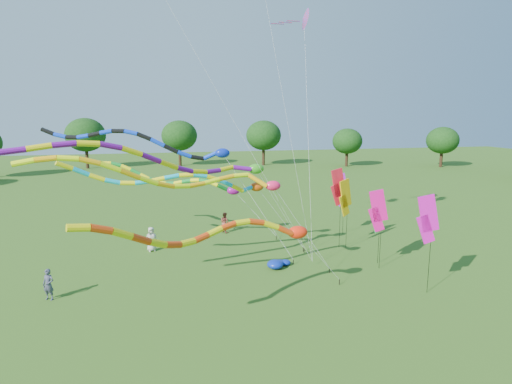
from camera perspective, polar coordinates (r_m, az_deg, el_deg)
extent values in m
plane|color=#315D18|center=(21.44, 4.80, -13.98)|extent=(160.00, 160.00, 0.00)
cylinder|color=#382314|center=(73.97, 23.15, 3.74)|extent=(0.50, 0.50, 2.42)
ellipsoid|color=#12370F|center=(73.71, 23.33, 6.18)|extent=(5.12, 5.12, 4.35)
cylinder|color=#382314|center=(74.97, 12.06, 4.87)|extent=(0.50, 0.50, 3.57)
ellipsoid|color=#12370F|center=(74.68, 12.20, 8.44)|extent=(7.54, 7.54, 6.41)
cylinder|color=#382314|center=(74.81, 0.98, 4.71)|extent=(0.50, 0.50, 2.59)
ellipsoid|color=#12370F|center=(74.55, 0.99, 7.30)|extent=(5.46, 5.46, 4.64)
cylinder|color=#382314|center=(73.41, -10.05, 4.28)|extent=(0.50, 0.50, 2.18)
ellipsoid|color=#12370F|center=(73.16, -10.13, 6.50)|extent=(4.60, 4.60, 3.91)
cylinder|color=#382314|center=(70.53, -21.10, 4.01)|extent=(0.50, 0.50, 3.46)
ellipsoid|color=#12370F|center=(70.21, -21.35, 7.68)|extent=(7.31, 7.31, 6.21)
cylinder|color=black|center=(23.27, 11.06, -11.71)|extent=(0.05, 0.05, 0.30)
cylinder|color=silver|center=(21.68, 8.49, -8.60)|extent=(0.02, 0.02, 4.27)
ellipsoid|color=#FF280D|center=(20.25, 5.58, -5.37)|extent=(0.96, 0.61, 0.61)
cylinder|color=#E53E0C|center=(19.83, 3.88, -5.13)|extent=(0.28, 0.28, 0.81)
cylinder|color=yellow|center=(19.46, 1.96, -4.43)|extent=(0.28, 0.28, 0.77)
cylinder|color=#E53E0C|center=(19.11, 0.03, -4.03)|extent=(0.28, 0.28, 0.73)
cylinder|color=yellow|center=(18.77, -1.88, -4.08)|extent=(0.28, 0.28, 0.70)
cylinder|color=#E53E0C|center=(18.44, -3.73, -4.55)|extent=(0.28, 0.28, 0.71)
cylinder|color=yellow|center=(18.09, -5.54, -5.30)|extent=(0.28, 0.28, 0.72)
cylinder|color=#E53E0C|center=(17.71, -7.33, -6.10)|extent=(0.28, 0.28, 0.72)
cylinder|color=yellow|center=(17.28, -9.13, -6.70)|extent=(0.28, 0.28, 0.72)
cylinder|color=#E53E0C|center=(16.80, -11.00, -6.92)|extent=(0.28, 0.28, 0.75)
cylinder|color=yellow|center=(16.30, -12.98, -6.69)|extent=(0.28, 0.28, 0.78)
cylinder|color=#E53E0C|center=(15.80, -15.14, -6.09)|extent=(0.28, 0.28, 0.80)
cylinder|color=yellow|center=(15.37, -17.47, -5.33)|extent=(0.28, 0.28, 0.79)
cylinder|color=#E53E0C|center=(15.03, -19.97, -4.70)|extent=(0.28, 0.28, 0.74)
cylinder|color=yellow|center=(14.82, -22.61, -4.43)|extent=(0.28, 0.28, 0.71)
cylinder|color=black|center=(24.78, 9.76, -10.25)|extent=(0.05, 0.05, 0.30)
cylinder|color=silver|center=(23.01, 6.25, -4.94)|extent=(0.02, 0.02, 6.16)
ellipsoid|color=#FF1C57|center=(21.58, 2.27, 0.85)|extent=(0.79, 0.51, 0.51)
cylinder|color=#ECA30C|center=(21.43, 0.19, 1.55)|extent=(0.23, 0.23, 1.10)
cylinder|color=#EAFF0D|center=(21.31, -2.03, 2.24)|extent=(0.23, 0.23, 0.79)
cylinder|color=#ECA30C|center=(21.02, -3.99, 1.93)|extent=(0.23, 0.23, 0.79)
cylinder|color=#EAFF0D|center=(20.69, -5.93, 1.43)|extent=(0.23, 0.23, 0.80)
cylinder|color=#ECA30C|center=(20.33, -7.88, 0.97)|extent=(0.23, 0.23, 0.80)
cylinder|color=#EAFF0D|center=(19.94, -9.88, 0.75)|extent=(0.23, 0.23, 0.81)
cylinder|color=#ECA30C|center=(19.54, -11.96, 0.91)|extent=(0.23, 0.23, 0.84)
cylinder|color=#EAFF0D|center=(19.15, -14.14, 1.47)|extent=(0.23, 0.23, 0.87)
cylinder|color=#ECA30C|center=(18.81, -16.43, 2.30)|extent=(0.23, 0.23, 0.88)
cylinder|color=#EAFF0D|center=(18.56, -18.83, 3.17)|extent=(0.23, 0.23, 0.86)
cylinder|color=#ECA30C|center=(18.41, -21.30, 3.84)|extent=(0.23, 0.23, 0.82)
cylinder|color=#EAFF0D|center=(18.38, -23.78, 4.12)|extent=(0.23, 0.23, 0.79)
cylinder|color=#ECA30C|center=(18.46, -26.23, 3.98)|extent=(0.23, 0.23, 0.80)
cylinder|color=#EAFF0D|center=(18.65, -28.61, 3.52)|extent=(0.23, 0.23, 0.82)
cylinder|color=black|center=(27.87, 6.44, -7.79)|extent=(0.05, 0.05, 0.30)
cylinder|color=silver|center=(25.89, 3.43, -2.58)|extent=(0.02, 0.02, 6.66)
ellipsoid|color=#349A1C|center=(24.26, 0.01, 3.11)|extent=(0.90, 0.58, 0.58)
cylinder|color=#6A0C8C|center=(23.98, -1.90, 3.19)|extent=(0.26, 0.26, 1.05)
cylinder|color=yellow|center=(23.61, -3.99, 3.12)|extent=(0.26, 0.26, 0.94)
cylinder|color=#6A0C8C|center=(23.01, -5.75, 2.78)|extent=(0.26, 0.26, 0.95)
cylinder|color=yellow|center=(22.39, -7.58, 2.70)|extent=(0.26, 0.26, 0.96)
cylinder|color=#6A0C8C|center=(21.77, -9.50, 2.97)|extent=(0.26, 0.26, 0.99)
cylinder|color=yellow|center=(21.18, -11.58, 3.59)|extent=(0.26, 0.26, 1.02)
cylinder|color=#6A0C8C|center=(20.66, -13.82, 4.42)|extent=(0.26, 0.26, 1.02)
cylinder|color=yellow|center=(20.22, -16.23, 5.24)|extent=(0.26, 0.26, 0.99)
cylinder|color=#6A0C8C|center=(19.90, -18.80, 5.83)|extent=(0.26, 0.26, 0.96)
cylinder|color=yellow|center=(19.70, -21.47, 6.03)|extent=(0.26, 0.26, 0.94)
cylinder|color=#6A0C8C|center=(19.61, -24.19, 5.83)|extent=(0.26, 0.26, 0.94)
cylinder|color=yellow|center=(19.61, -26.94, 5.35)|extent=(0.26, 0.26, 0.96)
cylinder|color=#6A0C8C|center=(19.69, -29.67, 4.80)|extent=(0.26, 0.26, 0.96)
cylinder|color=black|center=(25.82, 5.01, -9.26)|extent=(0.05, 0.05, 0.30)
cylinder|color=silver|center=(24.75, 0.38, -2.12)|extent=(0.02, 0.02, 7.57)
ellipsoid|color=#0B22A1|center=(24.28, -4.50, 5.19)|extent=(0.84, 0.54, 0.54)
cylinder|color=#0C34CC|center=(24.36, -6.15, 4.81)|extent=(0.24, 0.24, 0.77)
cylinder|color=black|center=(24.36, -7.81, 4.56)|extent=(0.24, 0.24, 0.74)
cylinder|color=#0C34CC|center=(24.25, -9.54, 4.97)|extent=(0.24, 0.24, 0.78)
cylinder|color=black|center=(24.18, -11.27, 5.65)|extent=(0.24, 0.24, 0.80)
cylinder|color=#0C34CC|center=(24.18, -13.00, 6.44)|extent=(0.24, 0.24, 0.80)
cylinder|color=black|center=(24.27, -14.70, 7.15)|extent=(0.24, 0.24, 0.76)
cylinder|color=#0C34CC|center=(24.45, -16.33, 7.62)|extent=(0.24, 0.24, 0.72)
cylinder|color=black|center=(24.73, -17.88, 7.74)|extent=(0.24, 0.24, 0.72)
cylinder|color=#0C34CC|center=(25.07, -19.33, 7.56)|extent=(0.24, 0.24, 0.73)
cylinder|color=black|center=(25.47, -20.71, 7.22)|extent=(0.24, 0.24, 0.75)
cylinder|color=#0C34CC|center=(25.90, -22.04, 6.88)|extent=(0.24, 0.24, 0.74)
cylinder|color=black|center=(26.32, -23.34, 6.72)|extent=(0.24, 0.24, 0.72)
cylinder|color=#0C34CC|center=(26.72, -24.65, 6.84)|extent=(0.24, 0.24, 0.73)
cylinder|color=black|center=(27.08, -25.99, 7.23)|extent=(0.24, 0.24, 0.76)
cylinder|color=black|center=(28.14, 6.32, -7.60)|extent=(0.05, 0.05, 0.30)
cylinder|color=silver|center=(26.67, 3.34, -3.53)|extent=(0.02, 0.02, 5.43)
ellipsoid|color=#C6450B|center=(25.45, 0.08, 0.70)|extent=(0.84, 0.54, 0.54)
cylinder|color=#0CAFD8|center=(24.97, -1.20, 0.40)|extent=(0.24, 0.24, 0.85)
cylinder|color=#FFEB0D|center=(24.42, -2.52, 0.50)|extent=(0.24, 0.24, 0.84)
cylinder|color=#0CAFD8|center=(24.00, -4.07, 1.21)|extent=(0.24, 0.24, 0.83)
cylinder|color=#FFEB0D|center=(23.68, -5.74, 1.83)|extent=(0.24, 0.24, 0.79)
cylinder|color=#0CAFD8|center=(23.46, -7.49, 2.21)|extent=(0.24, 0.24, 0.76)
cylinder|color=#FFEB0D|center=(23.35, -9.31, 2.25)|extent=(0.24, 0.24, 0.76)
cylinder|color=#0CAFD8|center=(23.31, -11.17, 2.01)|extent=(0.24, 0.24, 0.77)
cylinder|color=#FFEB0D|center=(23.34, -13.03, 1.62)|extent=(0.24, 0.24, 0.78)
cylinder|color=#0CAFD8|center=(23.38, -14.89, 1.28)|extent=(0.24, 0.24, 0.77)
cylinder|color=#FFEB0D|center=(23.42, -16.75, 1.16)|extent=(0.24, 0.24, 0.76)
cylinder|color=#0CAFD8|center=(23.41, -18.59, 1.35)|extent=(0.24, 0.24, 0.77)
cylinder|color=#FFEB0D|center=(23.34, -20.45, 1.84)|extent=(0.24, 0.24, 0.80)
cylinder|color=#0CAFD8|center=(23.23, -22.31, 2.52)|extent=(0.24, 0.24, 0.83)
cylinder|color=#FFEB0D|center=(23.07, -24.19, 3.20)|extent=(0.24, 0.24, 0.82)
cylinder|color=black|center=(30.46, 2.72, -6.13)|extent=(0.05, 0.05, 0.30)
cylinder|color=silver|center=(30.12, -0.14, -2.86)|extent=(0.02, 0.02, 4.44)
ellipsoid|color=#950D80|center=(29.98, -3.02, 0.22)|extent=(0.95, 0.61, 0.61)
cylinder|color=#128728|center=(29.79, -4.40, 0.57)|extent=(0.28, 0.28, 0.96)
cylinder|color=#F8EB0D|center=(29.63, -5.74, 1.14)|extent=(0.28, 0.28, 0.70)
cylinder|color=#128728|center=(29.83, -6.94, 1.48)|extent=(0.28, 0.28, 0.67)
cylinder|color=#F8EB0D|center=(30.12, -8.10, 1.57)|extent=(0.28, 0.28, 0.68)
cylinder|color=#128728|center=(30.47, -9.21, 1.45)|extent=(0.28, 0.28, 0.70)
cylinder|color=#F8EB0D|center=(30.85, -10.29, 1.26)|extent=(0.28, 0.28, 0.70)
cylinder|color=#128728|center=(31.23, -11.35, 1.14)|extent=(0.28, 0.28, 0.68)
cylinder|color=#F8EB0D|center=(31.56, -12.41, 1.20)|extent=(0.28, 0.28, 0.67)
cylinder|color=#128728|center=(31.83, -13.49, 1.50)|extent=(0.28, 0.28, 0.69)
cylinder|color=#F8EB0D|center=(32.04, -14.61, 1.99)|extent=(0.28, 0.28, 0.73)
cylinder|color=#128728|center=(32.18, -15.76, 2.58)|extent=(0.28, 0.28, 0.75)
cylinder|color=#F8EB0D|center=(32.29, -16.95, 3.14)|extent=(0.28, 0.28, 0.74)
cylinder|color=#128728|center=(32.38, -18.15, 3.52)|extent=(0.28, 0.28, 0.70)
cylinder|color=#F8EB0D|center=(32.47, -19.35, 3.66)|extent=(0.28, 0.28, 0.69)
cylinder|color=black|center=(25.64, 7.51, -9.46)|extent=(0.04, 0.04, 0.30)
cylinder|color=silver|center=(23.72, 3.85, 11.30)|extent=(0.01, 0.01, 18.16)
cylinder|color=black|center=(25.64, 7.51, -9.46)|extent=(0.04, 0.04, 0.30)
cylinder|color=silver|center=(22.35, -5.45, 13.60)|extent=(0.01, 0.01, 22.58)
cylinder|color=black|center=(25.64, 7.51, -9.46)|extent=(0.04, 0.04, 0.30)
cylinder|color=silver|center=(26.59, 6.95, 7.57)|extent=(0.01, 0.01, 15.31)
cone|color=purple|center=(29.60, 6.43, 21.97)|extent=(1.32, 1.43, 1.52)
cube|color=purple|center=(29.35, 5.03, 21.79)|extent=(0.90, 0.12, 0.04)
cube|color=purple|center=(29.17, 3.92, 21.64)|extent=(0.90, 0.12, 0.04)
cube|color=purple|center=(29.00, 2.80, 21.47)|extent=(0.90, 0.12, 0.04)
cylinder|color=black|center=(28.75, 12.04, -3.19)|extent=(0.02, 0.02, 4.35)
cube|color=#DDA30B|center=(28.26, 11.86, -0.15)|extent=(1.09, 0.53, 1.93)
cube|color=#DDA30B|center=(28.36, 11.69, -1.76)|extent=(0.95, 0.47, 1.51)
cylinder|color=black|center=(22.88, 22.22, -6.89)|extent=(0.02, 0.02, 4.68)
cube|color=#EC0DBB|center=(22.36, 22.01, -2.65)|extent=(1.15, 0.32, 1.93)
cube|color=#EC0DBB|center=(22.52, 21.68, -4.64)|extent=(1.00, 0.29, 1.51)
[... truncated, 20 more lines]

